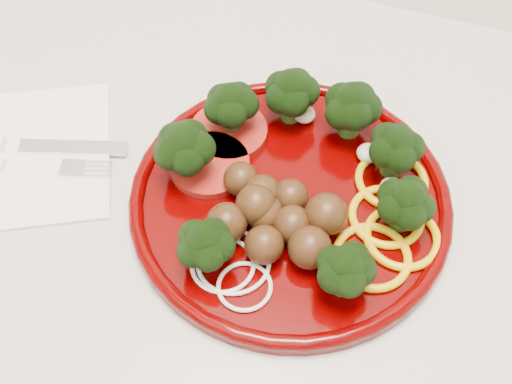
% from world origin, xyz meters
% --- Properties ---
extents(counter, '(2.40, 0.60, 0.90)m').
position_xyz_m(counter, '(0.00, 1.70, 0.45)').
color(counter, white).
rests_on(counter, ground).
extents(plate, '(0.30, 0.30, 0.07)m').
position_xyz_m(plate, '(0.21, 1.69, 0.92)').
color(plate, '#3E0000').
rests_on(plate, counter).
extents(napkin, '(0.24, 0.24, 0.00)m').
position_xyz_m(napkin, '(-0.06, 1.65, 0.90)').
color(napkin, white).
rests_on(napkin, counter).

